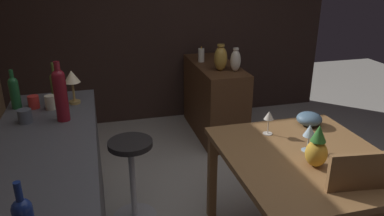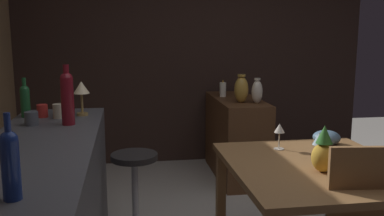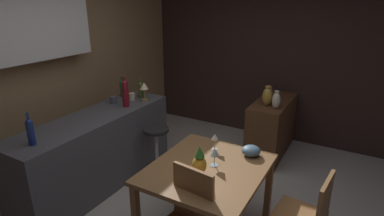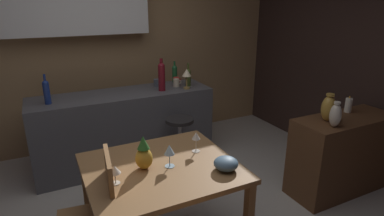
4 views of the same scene
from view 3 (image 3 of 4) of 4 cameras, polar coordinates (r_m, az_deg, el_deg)
The scene contains 23 objects.
wall_kitchen_back at distance 4.13m, azimuth -26.54°, elevation 6.71°, with size 5.20×0.33×2.60m.
wall_side_right at distance 5.19m, azimuth 11.30°, elevation 9.38°, with size 0.10×4.40×2.60m, color #33231E.
dining_table at distance 2.92m, azimuth 2.89°, elevation -12.29°, with size 1.12×0.99×0.74m.
kitchen_counter at distance 3.93m, azimuth -17.06°, elevation -7.57°, with size 2.10×0.60×0.90m, color #4C4C51.
sideboard_cabinet at distance 4.67m, azimuth 14.39°, elevation -3.44°, with size 1.10×0.44×0.82m, color #56351E.
chair_by_doorway at distance 2.88m, azimuth 20.34°, elevation -18.11°, with size 0.44×0.44×0.87m.
bar_stool at distance 3.99m, azimuth -6.50°, elevation -7.87°, with size 0.34×0.34×0.67m.
wine_glass_left at distance 2.83m, azimuth 4.17°, elevation -8.17°, with size 0.08×0.08×0.18m.
wine_glass_right at distance 2.50m, azimuth 1.00°, elevation -12.99°, with size 0.08×0.08×0.14m.
wine_glass_center at distance 3.12m, azimuth 4.24°, elevation -5.46°, with size 0.07×0.07×0.17m.
pineapple_centerpiece at distance 2.73m, azimuth 1.37°, elevation -9.84°, with size 0.13×0.13×0.26m.
fruit_bowl at distance 3.09m, azimuth 10.81°, elevation -7.72°, with size 0.18×0.18×0.10m, color slate.
wine_bottle_cobalt at distance 3.21m, azimuth -27.60°, elevation -3.74°, with size 0.07×0.07×0.32m.
wine_bottle_green at distance 4.38m, azimuth -12.72°, elevation 3.73°, with size 0.07×0.07×0.28m.
wine_bottle_ruby at distance 3.93m, azimuth -12.20°, elevation 2.88°, with size 0.08×0.08×0.39m.
wine_bottle_olive at distance 4.27m, azimuth -9.43°, elevation 3.47°, with size 0.07×0.07×0.29m.
cup_slate at distance 4.14m, azimuth -14.26°, elevation 1.50°, with size 0.12×0.09×0.09m.
cup_cream at distance 4.20m, azimuth -10.98°, elevation 2.07°, with size 0.11×0.08×0.10m.
cup_red at distance 4.31m, azimuth -11.74°, elevation 2.41°, with size 0.11×0.07×0.09m.
counter_lamp at distance 4.12m, azimuth -8.80°, elevation 3.77°, with size 0.11×0.11×0.25m.
pillar_candle_tall at distance 4.67m, azimuth 14.02°, elevation 2.93°, with size 0.07×0.07×0.18m.
vase_brass at distance 4.26m, azimuth 13.70°, elevation 2.12°, with size 0.14×0.14×0.27m.
vase_ceramic_ivory at distance 4.17m, azimuth 15.23°, elevation 1.39°, with size 0.10×0.10×0.24m.
Camera 3 is at (-2.30, -1.30, 2.19)m, focal length 28.99 mm.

